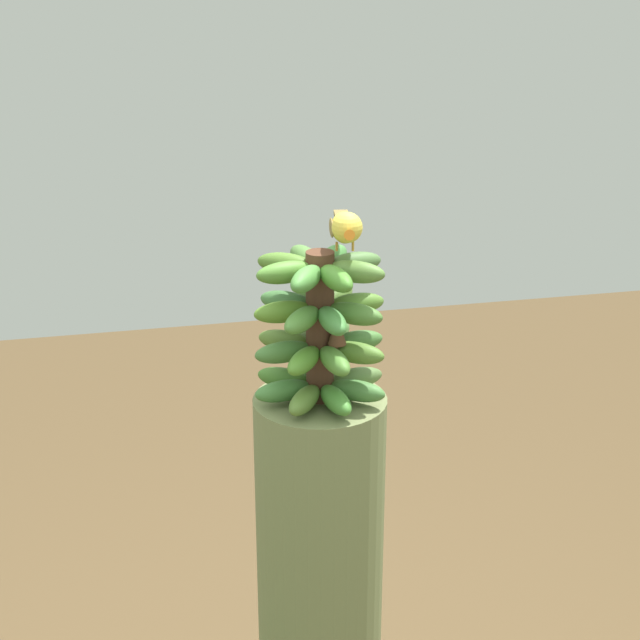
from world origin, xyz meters
The scene contains 2 objects.
banana_bunch centered at (0.00, 0.00, 1.52)m, with size 0.28×0.28×0.31m.
perched_bird centered at (-0.04, 0.02, 1.72)m, with size 0.07×0.21×0.09m.
Camera 1 is at (0.38, 1.71, 2.21)m, focal length 54.59 mm.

